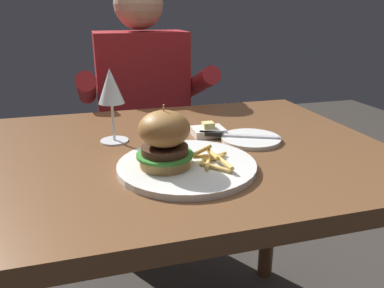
% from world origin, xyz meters
% --- Properties ---
extents(dining_table, '(1.12, 0.79, 0.74)m').
position_xyz_m(dining_table, '(0.00, 0.00, 0.64)').
color(dining_table, brown).
rests_on(dining_table, ground).
extents(main_plate, '(0.30, 0.30, 0.01)m').
position_xyz_m(main_plate, '(0.03, -0.14, 0.75)').
color(main_plate, white).
rests_on(main_plate, dining_table).
extents(burger_sandwich, '(0.12, 0.12, 0.13)m').
position_xyz_m(burger_sandwich, '(-0.02, -0.14, 0.81)').
color(burger_sandwich, '#B78447').
rests_on(burger_sandwich, main_plate).
extents(fries_pile, '(0.10, 0.11, 0.03)m').
position_xyz_m(fries_pile, '(0.08, -0.16, 0.76)').
color(fries_pile, '#EABC5B').
rests_on(fries_pile, main_plate).
extents(wine_glass, '(0.07, 0.07, 0.19)m').
position_xyz_m(wine_glass, '(-0.10, 0.08, 0.88)').
color(wine_glass, silver).
rests_on(wine_glass, dining_table).
extents(bread_plate, '(0.15, 0.15, 0.01)m').
position_xyz_m(bread_plate, '(0.24, -0.01, 0.74)').
color(bread_plate, white).
rests_on(bread_plate, dining_table).
extents(table_knife, '(0.20, 0.10, 0.01)m').
position_xyz_m(table_knife, '(0.19, 0.01, 0.75)').
color(table_knife, silver).
rests_on(table_knife, bread_plate).
extents(butter_dish, '(0.09, 0.07, 0.04)m').
position_xyz_m(butter_dish, '(0.15, 0.07, 0.75)').
color(butter_dish, white).
rests_on(butter_dish, dining_table).
extents(diner_person, '(0.51, 0.36, 1.18)m').
position_xyz_m(diner_person, '(0.06, 0.67, 0.56)').
color(diner_person, '#282833').
rests_on(diner_person, ground).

